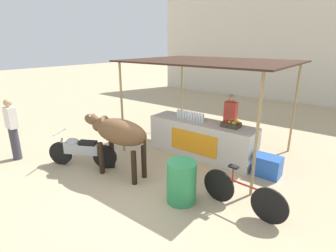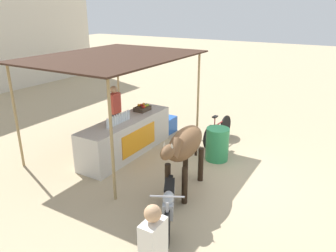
{
  "view_description": "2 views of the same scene",
  "coord_description": "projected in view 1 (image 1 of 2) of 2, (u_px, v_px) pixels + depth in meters",
  "views": [
    {
      "loc": [
        3.44,
        -3.72,
        3.0
      ],
      "look_at": [
        -0.34,
        1.15,
        1.03
      ],
      "focal_mm": 28.0,
      "sensor_mm": 36.0,
      "label": 1
    },
    {
      "loc": [
        -6.29,
        -2.8,
        3.7
      ],
      "look_at": [
        -0.08,
        0.89,
        1.05
      ],
      "focal_mm": 35.0,
      "sensor_mm": 36.0,
      "label": 2
    }
  ],
  "objects": [
    {
      "name": "building_wall_far",
      "position": [
        296.0,
        39.0,
        13.18
      ],
      "size": [
        16.0,
        0.5,
        6.32
      ],
      "primitive_type": "cube",
      "color": "beige",
      "rests_on": "ground"
    },
    {
      "name": "stall_counter",
      "position": [
        201.0,
        138.0,
        7.23
      ],
      "size": [
        3.0,
        0.82,
        0.96
      ],
      "color": "beige",
      "rests_on": "ground"
    },
    {
      "name": "motorcycle_parked",
      "position": [
        81.0,
        150.0,
        6.56
      ],
      "size": [
        1.63,
        0.96,
        0.9
      ],
      "color": "black",
      "rests_on": "ground"
    },
    {
      "name": "cooler_box",
      "position": [
        267.0,
        166.0,
        6.13
      ],
      "size": [
        0.6,
        0.44,
        0.48
      ],
      "primitive_type": "cube",
      "color": "blue",
      "rests_on": "ground"
    },
    {
      "name": "vendor_behind_counter",
      "position": [
        230.0,
        122.0,
        7.4
      ],
      "size": [
        0.34,
        0.22,
        1.65
      ],
      "color": "#383842",
      "rests_on": "ground"
    },
    {
      "name": "cow",
      "position": [
        119.0,
        133.0,
        5.94
      ],
      "size": [
        1.85,
        0.68,
        1.44
      ],
      "color": "brown",
      "rests_on": "ground"
    },
    {
      "name": "water_barrel",
      "position": [
        182.0,
        182.0,
        5.08
      ],
      "size": [
        0.58,
        0.58,
        0.84
      ],
      "primitive_type": "cylinder",
      "color": "#2D8C51",
      "rests_on": "ground"
    },
    {
      "name": "passerby_on_street",
      "position": [
        13.0,
        129.0,
        6.83
      ],
      "size": [
        0.34,
        0.22,
        1.65
      ],
      "color": "#383842",
      "rests_on": "ground"
    },
    {
      "name": "fruit_crate",
      "position": [
        231.0,
        124.0,
        6.61
      ],
      "size": [
        0.44,
        0.32,
        0.18
      ],
      "color": "#3F3326",
      "rests_on": "stall_counter"
    },
    {
      "name": "bicycle_leaning",
      "position": [
        242.0,
        194.0,
        4.81
      ],
      "size": [
        1.66,
        0.16,
        0.85
      ],
      "color": "black",
      "rests_on": "ground"
    },
    {
      "name": "ground_plane",
      "position": [
        148.0,
        186.0,
        5.72
      ],
      "size": [
        60.0,
        60.0,
        0.0
      ],
      "primitive_type": "plane",
      "color": "tan"
    },
    {
      "name": "stall_awning",
      "position": [
        210.0,
        64.0,
        6.85
      ],
      "size": [
        4.2,
        3.2,
        2.56
      ],
      "color": "#382319",
      "rests_on": "ground"
    },
    {
      "name": "water_bottle_row",
      "position": [
        190.0,
        116.0,
        7.22
      ],
      "size": [
        0.88,
        0.07,
        0.25
      ],
      "color": "silver",
      "rests_on": "stall_counter"
    }
  ]
}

